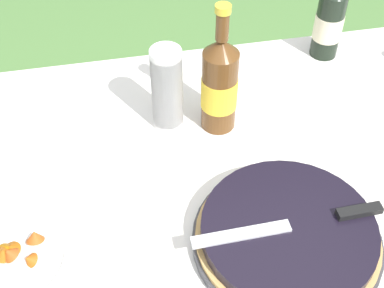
{
  "coord_description": "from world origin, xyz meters",
  "views": [
    {
      "loc": [
        -0.17,
        -0.69,
        1.6
      ],
      "look_at": [
        -0.01,
        0.1,
        0.77
      ],
      "focal_mm": 50.0,
      "sensor_mm": 36.0,
      "label": 1
    }
  ],
  "objects_px": {
    "cup_stack": "(167,89)",
    "berry_tart": "(288,235)",
    "serving_knife": "(305,222)",
    "snack_plate_near": "(6,257)",
    "juice_bottle_red": "(330,19)",
    "cider_bottle_amber": "(220,85)"
  },
  "relations": [
    {
      "from": "juice_bottle_red",
      "to": "cup_stack",
      "type": "bearing_deg",
      "value": -157.29
    },
    {
      "from": "cider_bottle_amber",
      "to": "snack_plate_near",
      "type": "bearing_deg",
      "value": -148.71
    },
    {
      "from": "berry_tart",
      "to": "snack_plate_near",
      "type": "bearing_deg",
      "value": 172.89
    },
    {
      "from": "snack_plate_near",
      "to": "juice_bottle_red",
      "type": "bearing_deg",
      "value": 31.58
    },
    {
      "from": "serving_knife",
      "to": "snack_plate_near",
      "type": "relative_size",
      "value": 1.57
    },
    {
      "from": "serving_knife",
      "to": "snack_plate_near",
      "type": "xyz_separation_m",
      "value": [
        -0.56,
        0.07,
        -0.05
      ]
    },
    {
      "from": "serving_knife",
      "to": "cider_bottle_amber",
      "type": "distance_m",
      "value": 0.37
    },
    {
      "from": "serving_knife",
      "to": "juice_bottle_red",
      "type": "bearing_deg",
      "value": -115.92
    },
    {
      "from": "berry_tart",
      "to": "cup_stack",
      "type": "height_order",
      "value": "cup_stack"
    },
    {
      "from": "serving_knife",
      "to": "juice_bottle_red",
      "type": "relative_size",
      "value": 1.25
    },
    {
      "from": "serving_knife",
      "to": "cup_stack",
      "type": "bearing_deg",
      "value": -63.56
    },
    {
      "from": "cup_stack",
      "to": "berry_tart",
      "type": "bearing_deg",
      "value": -66.15
    },
    {
      "from": "berry_tart",
      "to": "cider_bottle_amber",
      "type": "distance_m",
      "value": 0.38
    },
    {
      "from": "berry_tart",
      "to": "serving_knife",
      "type": "height_order",
      "value": "serving_knife"
    },
    {
      "from": "serving_knife",
      "to": "snack_plate_near",
      "type": "distance_m",
      "value": 0.57
    },
    {
      "from": "juice_bottle_red",
      "to": "berry_tart",
      "type": "bearing_deg",
      "value": -117.24
    },
    {
      "from": "berry_tart",
      "to": "juice_bottle_red",
      "type": "height_order",
      "value": "juice_bottle_red"
    },
    {
      "from": "cup_stack",
      "to": "cider_bottle_amber",
      "type": "bearing_deg",
      "value": -11.39
    },
    {
      "from": "cider_bottle_amber",
      "to": "juice_bottle_red",
      "type": "height_order",
      "value": "cider_bottle_amber"
    },
    {
      "from": "snack_plate_near",
      "to": "berry_tart",
      "type": "bearing_deg",
      "value": -7.11
    },
    {
      "from": "cider_bottle_amber",
      "to": "juice_bottle_red",
      "type": "relative_size",
      "value": 1.07
    },
    {
      "from": "juice_bottle_red",
      "to": "snack_plate_near",
      "type": "height_order",
      "value": "juice_bottle_red"
    }
  ]
}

